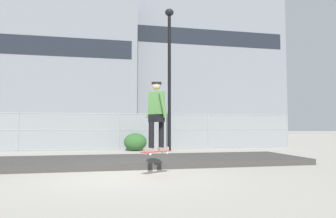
% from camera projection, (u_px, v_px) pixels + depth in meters
% --- Properties ---
extents(ground_plane, '(120.00, 120.00, 0.00)m').
position_uv_depth(ground_plane, '(128.00, 175.00, 6.97)').
color(ground_plane, '#9E998E').
extents(gravel_berm, '(11.47, 2.76, 0.18)m').
position_uv_depth(gravel_berm, '(124.00, 161.00, 9.04)').
color(gravel_berm, '#3D3A38').
rests_on(gravel_berm, ground_plane).
extents(skateboard, '(0.79, 0.58, 0.07)m').
position_uv_depth(skateboard, '(156.00, 152.00, 6.87)').
color(skateboard, '#B22D2D').
extents(skater, '(0.67, 0.62, 1.68)m').
position_uv_depth(skater, '(156.00, 112.00, 6.93)').
color(skater, gray).
rests_on(skater, skateboard).
extents(chain_fence, '(18.94, 0.06, 1.85)m').
position_uv_depth(chain_fence, '(119.00, 131.00, 14.58)').
color(chain_fence, gray).
rests_on(chain_fence, ground_plane).
extents(street_lamp, '(0.44, 0.44, 7.09)m').
position_uv_depth(street_lamp, '(169.00, 62.00, 14.37)').
color(street_lamp, black).
rests_on(street_lamp, ground_plane).
extents(parked_car_near, '(4.52, 2.20, 1.66)m').
position_uv_depth(parked_car_near, '(36.00, 133.00, 15.86)').
color(parked_car_near, silver).
rests_on(parked_car_near, ground_plane).
extents(parked_car_mid, '(4.53, 2.21, 1.66)m').
position_uv_depth(parked_car_mid, '(148.00, 132.00, 17.44)').
color(parked_car_mid, navy).
rests_on(parked_car_mid, ground_plane).
extents(library_building, '(19.63, 13.34, 18.54)m').
position_uv_depth(library_building, '(68.00, 73.00, 43.61)').
color(library_building, slate).
rests_on(library_building, ground_plane).
extents(office_block, '(25.94, 10.64, 24.41)m').
position_uv_depth(office_block, '(201.00, 63.00, 50.28)').
color(office_block, slate).
rests_on(office_block, ground_plane).
extents(shrub_left, '(1.10, 0.90, 0.85)m').
position_uv_depth(shrub_left, '(135.00, 142.00, 14.00)').
color(shrub_left, '#2D5B28').
rests_on(shrub_left, ground_plane).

